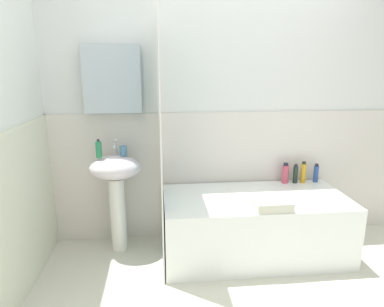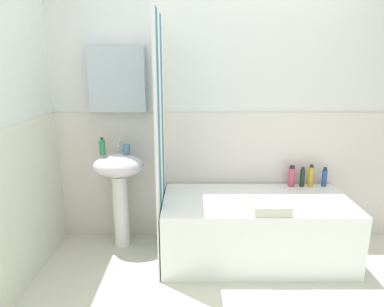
% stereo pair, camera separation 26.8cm
% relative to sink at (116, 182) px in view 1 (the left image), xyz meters
% --- Properties ---
extents(wall_back_tiled, '(3.60, 0.18, 2.40)m').
position_rel_sink_xyz_m(wall_back_tiled, '(0.88, 0.23, 0.50)').
color(wall_back_tiled, silver).
rests_on(wall_back_tiled, ground_plane).
extents(sink, '(0.44, 0.34, 0.87)m').
position_rel_sink_xyz_m(sink, '(0.00, 0.00, 0.00)').
color(sink, white).
rests_on(sink, ground_plane).
extents(faucet, '(0.03, 0.12, 0.12)m').
position_rel_sink_xyz_m(faucet, '(0.00, 0.08, 0.29)').
color(faucet, silver).
rests_on(faucet, sink).
extents(soap_dispenser, '(0.05, 0.05, 0.16)m').
position_rel_sink_xyz_m(soap_dispenser, '(-0.12, -0.03, 0.30)').
color(soap_dispenser, '#2A8054').
rests_on(soap_dispenser, sink).
extents(toothbrush_cup, '(0.06, 0.06, 0.08)m').
position_rel_sink_xyz_m(toothbrush_cup, '(0.07, 0.02, 0.27)').
color(toothbrush_cup, teal).
rests_on(toothbrush_cup, sink).
extents(bathtub, '(1.55, 0.75, 0.53)m').
position_rel_sink_xyz_m(bathtub, '(1.18, -0.19, -0.37)').
color(bathtub, white).
rests_on(bathtub, ground_plane).
extents(shower_curtain, '(0.01, 0.75, 2.00)m').
position_rel_sink_xyz_m(shower_curtain, '(0.39, -0.19, 0.36)').
color(shower_curtain, white).
rests_on(shower_curtain, ground_plane).
extents(lotion_bottle, '(0.05, 0.05, 0.18)m').
position_rel_sink_xyz_m(lotion_bottle, '(1.86, 0.12, -0.02)').
color(lotion_bottle, '#2B4B95').
rests_on(lotion_bottle, bathtub).
extents(conditioner_bottle, '(0.05, 0.05, 0.21)m').
position_rel_sink_xyz_m(conditioner_bottle, '(1.73, 0.11, -0.00)').
color(conditioner_bottle, gold).
rests_on(conditioner_bottle, bathtub).
extents(shampoo_bottle, '(0.04, 0.04, 0.18)m').
position_rel_sink_xyz_m(shampoo_bottle, '(1.65, 0.11, -0.02)').
color(shampoo_bottle, '#203126').
rests_on(shampoo_bottle, bathtub).
extents(body_wash_bottle, '(0.06, 0.06, 0.20)m').
position_rel_sink_xyz_m(body_wash_bottle, '(1.55, 0.12, -0.01)').
color(body_wash_bottle, '#CC4C65').
rests_on(body_wash_bottle, bathtub).
extents(towel_folded, '(0.28, 0.22, 0.07)m').
position_rel_sink_xyz_m(towel_folded, '(1.23, -0.45, -0.07)').
color(towel_folded, silver).
rests_on(towel_folded, bathtub).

